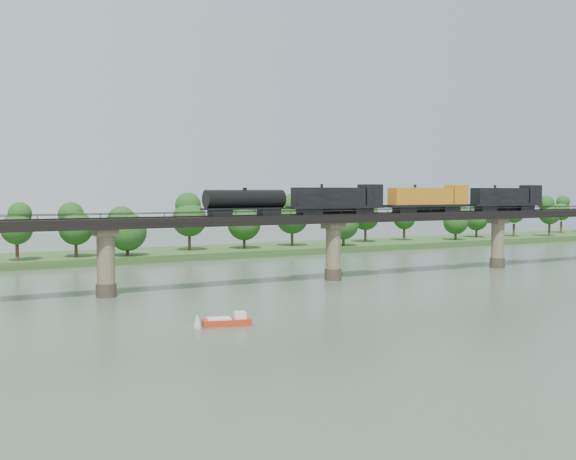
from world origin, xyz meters
TOP-DOWN VIEW (x-y plane):
  - ground at (0.00, 0.00)m, footprint 400.00×400.00m
  - far_bank at (0.00, 85.00)m, footprint 300.00×24.00m
  - bridge at (0.00, 30.00)m, footprint 236.00×30.00m
  - bridge_superstructure at (0.00, 30.00)m, footprint 220.00×4.90m
  - far_treeline at (-8.21, 80.52)m, footprint 289.06×17.54m
  - freight_train at (14.52, 30.00)m, footprint 75.91×2.96m
  - motorboat at (-34.32, 0.79)m, footprint 5.90×3.39m

SIDE VIEW (x-z plane):
  - ground at x=0.00m, z-range 0.00..0.00m
  - motorboat at x=-34.32m, z-range -0.25..1.31m
  - far_bank at x=0.00m, z-range 0.00..1.60m
  - bridge at x=0.00m, z-range -0.29..11.21m
  - far_treeline at x=-8.21m, z-range 2.03..15.63m
  - bridge_superstructure at x=0.00m, z-range 11.42..12.17m
  - freight_train at x=14.52m, z-range 11.38..16.61m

